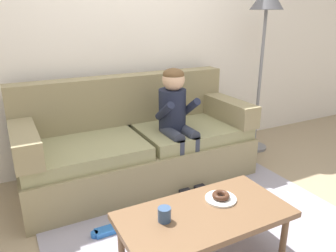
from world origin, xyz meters
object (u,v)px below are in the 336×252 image
person_child (176,115)px  toy_controller (106,232)px  coffee_table (205,218)px  mug (164,214)px  couch (137,145)px  floor_lamp (266,14)px  donut (221,196)px

person_child → toy_controller: person_child is taller
coffee_table → mug: (-0.27, 0.04, 0.08)m
couch → toy_controller: size_ratio=9.75×
coffee_table → floor_lamp: (1.64, 1.35, 1.22)m
coffee_table → person_child: person_child is taller
mug → floor_lamp: floor_lamp is taller
coffee_table → mug: 0.28m
donut → toy_controller: bearing=143.1°
couch → donut: 1.24m
person_child → coffee_table: bearing=-109.9°
person_child → toy_controller: 1.22m
coffee_table → person_child: size_ratio=0.99×
couch → floor_lamp: 1.98m
couch → toy_controller: (-0.57, -0.74, -0.33)m
donut → coffee_table: bearing=-157.2°
couch → coffee_table: (-0.08, -1.31, -0.01)m
donut → toy_controller: (-0.67, 0.50, -0.39)m
mug → person_child: bearing=57.9°
toy_controller → donut: bearing=-35.6°
person_child → floor_lamp: size_ratio=0.59×
person_child → mug: bearing=-122.1°
coffee_table → floor_lamp: bearing=39.5°
couch → coffee_table: couch is taller
mug → toy_controller: mug is taller
toy_controller → coffee_table: bearing=-48.2°
donut → floor_lamp: size_ratio=0.06×
mug → toy_controller: size_ratio=0.40×
coffee_table → donut: (0.18, 0.07, 0.07)m
coffee_table → donut: size_ratio=9.11×
toy_controller → floor_lamp: bearing=21.4°
toy_controller → person_child: bearing=31.9°
coffee_table → mug: bearing=171.6°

